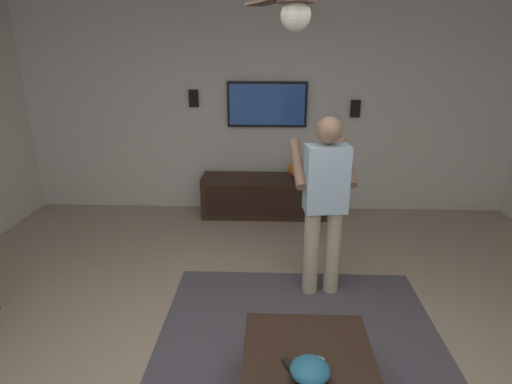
{
  "coord_description": "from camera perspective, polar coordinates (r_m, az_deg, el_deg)",
  "views": [
    {
      "loc": [
        -2.2,
        -0.04,
        2.17
      ],
      "look_at": [
        1.31,
        0.1,
        0.92
      ],
      "focal_mm": 28.73,
      "sensor_mm": 36.0,
      "label": 1
    }
  ],
  "objects": [
    {
      "name": "wall_speaker_right",
      "position": [
        5.55,
        -8.67,
        12.77
      ],
      "size": [
        0.06,
        0.12,
        0.22
      ],
      "primitive_type": "cube",
      "color": "black"
    },
    {
      "name": "wall_speaker_left",
      "position": [
        5.57,
        13.66,
        11.21
      ],
      "size": [
        0.06,
        0.12,
        0.22
      ],
      "primitive_type": "cube",
      "color": "black"
    },
    {
      "name": "tv",
      "position": [
        5.45,
        1.55,
        12.08
      ],
      "size": [
        0.05,
        1.04,
        0.58
      ],
      "rotation": [
        0.0,
        0.0,
        3.14
      ],
      "color": "black"
    },
    {
      "name": "vase_round",
      "position": [
        5.39,
        5.65,
        3.24
      ],
      "size": [
        0.22,
        0.22,
        0.22
      ],
      "primitive_type": "sphere",
      "color": "orange",
      "rests_on": "media_console"
    },
    {
      "name": "wall_back_tv",
      "position": [
        5.55,
        1.8,
        11.22
      ],
      "size": [
        0.1,
        6.71,
        2.72
      ],
      "primitive_type": "cube",
      "color": "silver",
      "rests_on": "ground"
    },
    {
      "name": "ceiling_fan",
      "position": [
        2.33,
        5.56,
        25.0
      ],
      "size": [
        1.17,
        1.17,
        0.46
      ],
      "color": "#4C3828"
    },
    {
      "name": "bowl",
      "position": [
        2.54,
        7.52,
        -23.37
      ],
      "size": [
        0.23,
        0.23,
        0.1
      ],
      "primitive_type": "ellipsoid",
      "color": "teal",
      "rests_on": "coffee_table"
    },
    {
      "name": "media_console",
      "position": [
        5.5,
        1.4,
        -0.58
      ],
      "size": [
        0.45,
        1.7,
        0.55
      ],
      "rotation": [
        0.0,
        0.0,
        3.14
      ],
      "color": "#332116",
      "rests_on": "ground"
    },
    {
      "name": "remote_white",
      "position": [
        2.62,
        8.41,
        -22.9
      ],
      "size": [
        0.15,
        0.11,
        0.02
      ],
      "primitive_type": "cube",
      "rotation": [
        0.0,
        0.0,
        2.66
      ],
      "color": "white",
      "rests_on": "coffee_table"
    },
    {
      "name": "coffee_table",
      "position": [
        2.7,
        7.4,
        -24.6
      ],
      "size": [
        1.0,
        0.8,
        0.4
      ],
      "color": "#332116",
      "rests_on": "ground"
    },
    {
      "name": "ground_plane",
      "position": [
        3.09,
        0.93,
        -25.09
      ],
      "size": [
        7.81,
        7.81,
        0.0
      ],
      "primitive_type": "plane",
      "color": "tan"
    },
    {
      "name": "remote_black",
      "position": [
        2.6,
        4.84,
        -23.12
      ],
      "size": [
        0.16,
        0.1,
        0.02
      ],
      "primitive_type": "cube",
      "rotation": [
        0.0,
        0.0,
        0.41
      ],
      "color": "black",
      "rests_on": "coffee_table"
    },
    {
      "name": "person_standing",
      "position": [
        3.61,
        9.54,
        -0.78
      ],
      "size": [
        0.58,
        0.58,
        1.64
      ],
      "rotation": [
        0.0,
        0.0,
        0.12
      ],
      "color": "#C6B793",
      "rests_on": "ground"
    }
  ]
}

